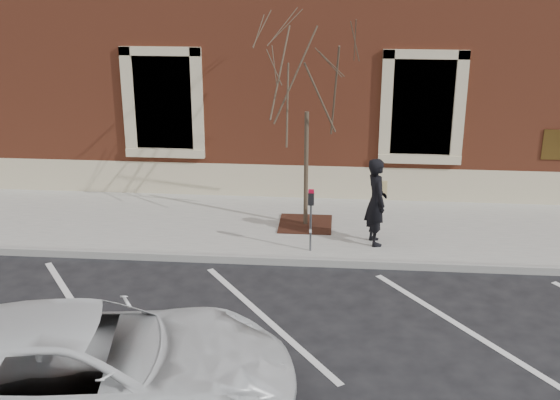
# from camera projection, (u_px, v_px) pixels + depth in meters

# --- Properties ---
(ground) EXTENTS (120.00, 120.00, 0.00)m
(ground) POSITION_uv_depth(u_px,v_px,m) (277.00, 263.00, 13.69)
(ground) COLOR #28282B
(ground) RESTS_ON ground
(sidewalk_near) EXTENTS (40.00, 3.50, 0.15)m
(sidewalk_near) POSITION_uv_depth(u_px,v_px,m) (285.00, 227.00, 15.30)
(sidewalk_near) COLOR beige
(sidewalk_near) RESTS_ON ground
(curb_near) EXTENTS (40.00, 0.12, 0.15)m
(curb_near) POSITION_uv_depth(u_px,v_px,m) (277.00, 261.00, 13.61)
(curb_near) COLOR #9E9E99
(curb_near) RESTS_ON ground
(parking_stripes) EXTENTS (28.00, 4.40, 0.01)m
(parking_stripes) POSITION_uv_depth(u_px,v_px,m) (265.00, 319.00, 11.62)
(parking_stripes) COLOR silver
(parking_stripes) RESTS_ON ground
(building_civic) EXTENTS (40.00, 8.62, 8.00)m
(building_civic) POSITION_uv_depth(u_px,v_px,m) (302.00, 18.00, 19.61)
(building_civic) COLOR brown
(building_civic) RESTS_ON ground
(man) EXTENTS (0.57, 0.73, 1.78)m
(man) POSITION_uv_depth(u_px,v_px,m) (376.00, 202.00, 13.96)
(man) COLOR black
(man) RESTS_ON sidewalk_near
(parking_meter) EXTENTS (0.12, 0.09, 1.27)m
(parking_meter) POSITION_uv_depth(u_px,v_px,m) (311.00, 209.00, 13.60)
(parking_meter) COLOR #595B60
(parking_meter) RESTS_ON sidewalk_near
(tree_grate) EXTENTS (1.14, 1.14, 0.03)m
(tree_grate) POSITION_uv_depth(u_px,v_px,m) (305.00, 224.00, 15.21)
(tree_grate) COLOR #3B1D13
(tree_grate) RESTS_ON sidewalk_near
(sapling) EXTENTS (2.72, 2.72, 4.53)m
(sapling) POSITION_uv_depth(u_px,v_px,m) (307.00, 79.00, 14.16)
(sapling) COLOR #493B2C
(sapling) RESTS_ON sidewalk_near
(white_truck) EXTENTS (5.73, 3.34, 1.50)m
(white_truck) POSITION_uv_depth(u_px,v_px,m) (84.00, 370.00, 8.87)
(white_truck) COLOR silver
(white_truck) RESTS_ON ground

